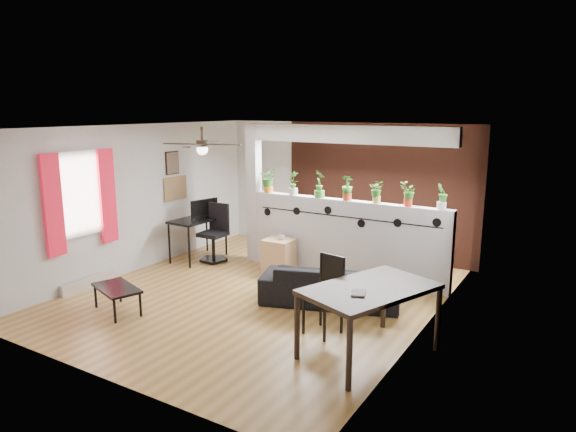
{
  "coord_description": "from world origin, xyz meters",
  "views": [
    {
      "loc": [
        4.34,
        -6.32,
        2.88
      ],
      "look_at": [
        0.18,
        0.6,
        1.17
      ],
      "focal_mm": 32.0,
      "sensor_mm": 36.0,
      "label": 1
    }
  ],
  "objects_px": {
    "potted_plant_6": "(442,196)",
    "sofa": "(330,285)",
    "potted_plant_3": "(347,187)",
    "office_chair": "(215,237)",
    "potted_plant_1": "(293,182)",
    "computer_desk": "(198,222)",
    "potted_plant_2": "(320,183)",
    "cup": "(281,237)",
    "ceiling_fan": "(202,146)",
    "cube_shelf": "(279,256)",
    "folding_chair": "(328,287)",
    "potted_plant_0": "(269,179)",
    "potted_plant_4": "(377,191)",
    "dining_table": "(370,294)",
    "coffee_table": "(117,290)",
    "potted_plant_5": "(408,193)"
  },
  "relations": [
    {
      "from": "potted_plant_6",
      "to": "sofa",
      "type": "height_order",
      "value": "potted_plant_6"
    },
    {
      "from": "potted_plant_3",
      "to": "office_chair",
      "type": "relative_size",
      "value": 0.39
    },
    {
      "from": "potted_plant_1",
      "to": "computer_desk",
      "type": "xyz_separation_m",
      "value": [
        -1.83,
        -0.51,
        -0.85
      ]
    },
    {
      "from": "potted_plant_1",
      "to": "sofa",
      "type": "bearing_deg",
      "value": -42.09
    },
    {
      "from": "potted_plant_2",
      "to": "potted_plant_3",
      "type": "relative_size",
      "value": 1.14
    },
    {
      "from": "cup",
      "to": "computer_desk",
      "type": "height_order",
      "value": "computer_desk"
    },
    {
      "from": "ceiling_fan",
      "to": "cube_shelf",
      "type": "distance_m",
      "value": 2.49
    },
    {
      "from": "cup",
      "to": "folding_chair",
      "type": "relative_size",
      "value": 0.12
    },
    {
      "from": "potted_plant_0",
      "to": "folding_chair",
      "type": "distance_m",
      "value": 3.32
    },
    {
      "from": "sofa",
      "to": "cube_shelf",
      "type": "bearing_deg",
      "value": -48.53
    },
    {
      "from": "potted_plant_0",
      "to": "potted_plant_3",
      "type": "xyz_separation_m",
      "value": [
        1.58,
        0.0,
        -0.02
      ]
    },
    {
      "from": "ceiling_fan",
      "to": "sofa",
      "type": "distance_m",
      "value": 2.85
    },
    {
      "from": "potted_plant_0",
      "to": "potted_plant_6",
      "type": "relative_size",
      "value": 1.15
    },
    {
      "from": "potted_plant_4",
      "to": "ceiling_fan",
      "type": "bearing_deg",
      "value": -139.76
    },
    {
      "from": "potted_plant_4",
      "to": "dining_table",
      "type": "distance_m",
      "value": 2.78
    },
    {
      "from": "potted_plant_4",
      "to": "dining_table",
      "type": "bearing_deg",
      "value": -69.75
    },
    {
      "from": "potted_plant_0",
      "to": "potted_plant_4",
      "type": "bearing_deg",
      "value": -0.0
    },
    {
      "from": "computer_desk",
      "to": "dining_table",
      "type": "distance_m",
      "value": 4.77
    },
    {
      "from": "potted_plant_3",
      "to": "coffee_table",
      "type": "relative_size",
      "value": 0.46
    },
    {
      "from": "potted_plant_4",
      "to": "dining_table",
      "type": "height_order",
      "value": "potted_plant_4"
    },
    {
      "from": "potted_plant_1",
      "to": "potted_plant_6",
      "type": "xyz_separation_m",
      "value": [
        2.63,
        -0.0,
        -0.02
      ]
    },
    {
      "from": "dining_table",
      "to": "potted_plant_4",
      "type": "bearing_deg",
      "value": 110.25
    },
    {
      "from": "potted_plant_6",
      "to": "sofa",
      "type": "xyz_separation_m",
      "value": [
        -1.26,
        -1.24,
        -1.28
      ]
    },
    {
      "from": "coffee_table",
      "to": "cube_shelf",
      "type": "bearing_deg",
      "value": 69.38
    },
    {
      "from": "sofa",
      "to": "potted_plant_3",
      "type": "bearing_deg",
      "value": -93.84
    },
    {
      "from": "ceiling_fan",
      "to": "computer_desk",
      "type": "height_order",
      "value": "ceiling_fan"
    },
    {
      "from": "potted_plant_5",
      "to": "folding_chair",
      "type": "relative_size",
      "value": 0.37
    },
    {
      "from": "sofa",
      "to": "office_chair",
      "type": "xyz_separation_m",
      "value": [
        -2.85,
        0.81,
        0.19
      ]
    },
    {
      "from": "ceiling_fan",
      "to": "cup",
      "type": "bearing_deg",
      "value": 68.64
    },
    {
      "from": "potted_plant_0",
      "to": "dining_table",
      "type": "xyz_separation_m",
      "value": [
        3.03,
        -2.5,
        -0.84
      ]
    },
    {
      "from": "coffee_table",
      "to": "dining_table",
      "type": "bearing_deg",
      "value": 10.04
    },
    {
      "from": "potted_plant_5",
      "to": "potted_plant_1",
      "type": "bearing_deg",
      "value": 180.0
    },
    {
      "from": "dining_table",
      "to": "folding_chair",
      "type": "height_order",
      "value": "folding_chair"
    },
    {
      "from": "potted_plant_2",
      "to": "potted_plant_5",
      "type": "bearing_deg",
      "value": -0.0
    },
    {
      "from": "cube_shelf",
      "to": "folding_chair",
      "type": "bearing_deg",
      "value": -46.31
    },
    {
      "from": "potted_plant_1",
      "to": "potted_plant_5",
      "type": "distance_m",
      "value": 2.11
    },
    {
      "from": "potted_plant_2",
      "to": "potted_plant_5",
      "type": "xyz_separation_m",
      "value": [
        1.58,
        -0.0,
        -0.05
      ]
    },
    {
      "from": "potted_plant_4",
      "to": "cup",
      "type": "height_order",
      "value": "potted_plant_4"
    },
    {
      "from": "potted_plant_4",
      "to": "folding_chair",
      "type": "xyz_separation_m",
      "value": [
        0.21,
        -2.17,
        -0.94
      ]
    },
    {
      "from": "potted_plant_1",
      "to": "potted_plant_2",
      "type": "xyz_separation_m",
      "value": [
        0.53,
        0.0,
        0.02
      ]
    },
    {
      "from": "potted_plant_0",
      "to": "cube_shelf",
      "type": "bearing_deg",
      "value": -41.35
    },
    {
      "from": "cube_shelf",
      "to": "dining_table",
      "type": "xyz_separation_m",
      "value": [
        2.56,
        -2.09,
        0.45
      ]
    },
    {
      "from": "cup",
      "to": "office_chair",
      "type": "distance_m",
      "value": 1.47
    },
    {
      "from": "potted_plant_1",
      "to": "office_chair",
      "type": "relative_size",
      "value": 0.4
    },
    {
      "from": "folding_chair",
      "to": "dining_table",
      "type": "bearing_deg",
      "value": -25.21
    },
    {
      "from": "dining_table",
      "to": "folding_chair",
      "type": "bearing_deg",
      "value": 154.79
    },
    {
      "from": "cube_shelf",
      "to": "potted_plant_6",
      "type": "bearing_deg",
      "value": 5.99
    },
    {
      "from": "potted_plant_3",
      "to": "potted_plant_0",
      "type": "bearing_deg",
      "value": 180.0
    },
    {
      "from": "ceiling_fan",
      "to": "coffee_table",
      "type": "bearing_deg",
      "value": -111.72
    },
    {
      "from": "potted_plant_1",
      "to": "folding_chair",
      "type": "height_order",
      "value": "potted_plant_1"
    }
  ]
}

